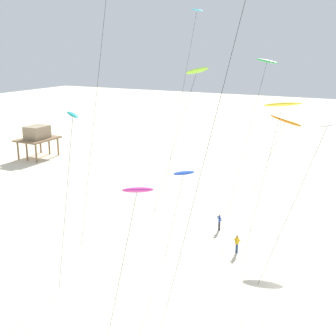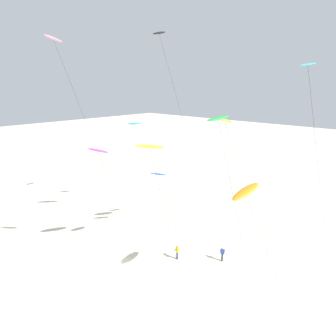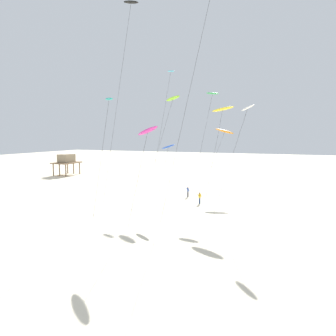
# 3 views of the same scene
# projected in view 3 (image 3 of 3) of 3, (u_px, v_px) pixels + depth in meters

# --- Properties ---
(ground_plane) EXTENTS (260.00, 260.00, 0.00)m
(ground_plane) POSITION_uv_depth(u_px,v_px,m) (233.00, 214.00, 38.05)
(ground_plane) COLOR beige
(kite_black) EXTENTS (3.94, 8.04, 25.73)m
(kite_black) POSITION_uv_depth(u_px,v_px,m) (130.00, 7.00, 35.32)
(kite_black) COLOR black
(kite_black) RESTS_ON ground
(kite_cyan) EXTENTS (3.26, 6.04, 21.34)m
(kite_cyan) POSITION_uv_depth(u_px,v_px,m) (170.00, 76.00, 53.15)
(kite_cyan) COLOR #33BFE0
(kite_cyan) RESTS_ON ground
(kite_lime) EXTENTS (3.84, 7.57, 16.01)m
(kite_lime) POSITION_uv_depth(u_px,v_px,m) (173.00, 100.00, 45.84)
(kite_lime) COLOR #8CD833
(kite_lime) RESTS_ON ground
(kite_green) EXTENTS (2.67, 5.04, 16.63)m
(kite_green) POSITION_uv_depth(u_px,v_px,m) (212.00, 95.00, 46.35)
(kite_green) COLOR green
(kite_green) RESTS_ON ground
(kite_blue) EXTENTS (1.86, 3.44, 8.87)m
(kite_blue) POSITION_uv_depth(u_px,v_px,m) (168.00, 147.00, 38.55)
(kite_blue) COLOR blue
(kite_blue) RESTS_ON ground
(kite_yellow) EXTENTS (2.28, 4.40, 13.81)m
(kite_yellow) POSITION_uv_depth(u_px,v_px,m) (223.00, 110.00, 40.10)
(kite_yellow) COLOR yellow
(kite_yellow) RESTS_ON ground
(kite_magenta) EXTENTS (2.59, 4.74, 10.87)m
(kite_magenta) POSITION_uv_depth(u_px,v_px,m) (147.00, 131.00, 28.59)
(kite_magenta) COLOR #D8339E
(kite_magenta) RESTS_ON ground
(kite_white) EXTENTS (2.96, 5.10, 13.32)m
(kite_white) POSITION_uv_depth(u_px,v_px,m) (247.00, 110.00, 33.60)
(kite_white) COLOR white
(kite_white) RESTS_ON ground
(kite_teal) EXTENTS (2.80, 4.86, 13.86)m
(kite_teal) POSITION_uv_depth(u_px,v_px,m) (109.00, 102.00, 31.76)
(kite_teal) COLOR teal
(kite_teal) RESTS_ON ground
(kite_orange) EXTENTS (2.86, 5.93, 11.23)m
(kite_orange) POSITION_uv_depth(u_px,v_px,m) (224.00, 131.00, 50.03)
(kite_orange) COLOR orange
(kite_orange) RESTS_ON ground
(kite_flyer_nearest) EXTENTS (0.63, 0.61, 1.67)m
(kite_flyer_nearest) POSITION_uv_depth(u_px,v_px,m) (200.00, 198.00, 43.42)
(kite_flyer_nearest) COLOR navy
(kite_flyer_nearest) RESTS_ON ground
(kite_flyer_middle) EXTENTS (0.68, 0.66, 1.67)m
(kite_flyer_middle) POSITION_uv_depth(u_px,v_px,m) (188.00, 191.00, 48.25)
(kite_flyer_middle) COLOR #33333D
(kite_flyer_middle) RESTS_ON ground
(stilt_house) EXTENTS (6.38, 4.78, 5.19)m
(stilt_house) POSITION_uv_depth(u_px,v_px,m) (66.00, 160.00, 74.88)
(stilt_house) COLOR #846647
(stilt_house) RESTS_ON ground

